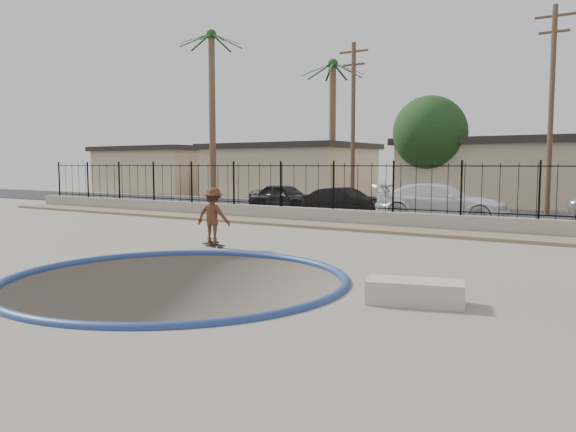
# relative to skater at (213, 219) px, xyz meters

# --- Properties ---
(ground) EXTENTS (120.00, 120.00, 2.20)m
(ground) POSITION_rel_skater_xyz_m (2.45, 9.00, -1.90)
(ground) COLOR slate
(ground) RESTS_ON ground
(bowl_pit) EXTENTS (6.84, 6.84, 1.80)m
(bowl_pit) POSITION_rel_skater_xyz_m (2.45, -4.00, -0.80)
(bowl_pit) COLOR #52493F
(bowl_pit) RESTS_ON ground
(coping_ring) EXTENTS (7.04, 7.04, 0.20)m
(coping_ring) POSITION_rel_skater_xyz_m (2.45, -4.00, -0.80)
(coping_ring) COLOR navy
(coping_ring) RESTS_ON ground
(rock_strip) EXTENTS (42.00, 1.60, 0.11)m
(rock_strip) POSITION_rel_skater_xyz_m (2.45, 6.20, -0.74)
(rock_strip) COLOR #8C775C
(rock_strip) RESTS_ON ground
(retaining_wall) EXTENTS (42.00, 0.45, 0.60)m
(retaining_wall) POSITION_rel_skater_xyz_m (2.45, 7.30, -0.50)
(retaining_wall) COLOR gray
(retaining_wall) RESTS_ON ground
(fence) EXTENTS (40.00, 0.04, 1.80)m
(fence) POSITION_rel_skater_xyz_m (2.45, 7.30, 0.70)
(fence) COLOR black
(fence) RESTS_ON retaining_wall
(street) EXTENTS (90.00, 8.00, 0.04)m
(street) POSITION_rel_skater_xyz_m (2.45, 14.00, -0.78)
(street) COLOR black
(street) RESTS_ON ground
(house_west_far) EXTENTS (10.60, 8.60, 3.90)m
(house_west_far) POSITION_rel_skater_xyz_m (-25.55, 23.50, 1.18)
(house_west_far) COLOR tan
(house_west_far) RESTS_ON ground
(house_west) EXTENTS (11.60, 8.60, 3.90)m
(house_west) POSITION_rel_skater_xyz_m (-12.55, 23.50, 1.17)
(house_west) COLOR tan
(house_west) RESTS_ON ground
(house_center) EXTENTS (10.60, 8.60, 3.90)m
(house_center) POSITION_rel_skater_xyz_m (2.45, 23.50, 1.18)
(house_center) COLOR tan
(house_center) RESTS_ON ground
(palm_left) EXTENTS (2.30, 2.30, 11.30)m
(palm_left) POSITION_rel_skater_xyz_m (-14.55, 17.00, 7.15)
(palm_left) COLOR brown
(palm_left) RESTS_ON ground
(palm_mid) EXTENTS (2.30, 2.30, 9.30)m
(palm_mid) POSITION_rel_skater_xyz_m (-7.55, 21.00, 5.89)
(palm_mid) COLOR brown
(palm_mid) RESTS_ON ground
(utility_pole_left) EXTENTS (1.70, 0.24, 9.00)m
(utility_pole_left) POSITION_rel_skater_xyz_m (-3.55, 16.00, 3.90)
(utility_pole_left) COLOR #473323
(utility_pole_left) RESTS_ON ground
(utility_pole_mid) EXTENTS (1.70, 0.24, 9.50)m
(utility_pole_mid) POSITION_rel_skater_xyz_m (6.45, 16.00, 4.16)
(utility_pole_mid) COLOR #473323
(utility_pole_mid) RESTS_ON ground
(street_tree_left) EXTENTS (4.32, 4.32, 6.36)m
(street_tree_left) POSITION_rel_skater_xyz_m (-0.55, 20.00, 3.39)
(street_tree_left) COLOR #473323
(street_tree_left) RESTS_ON ground
(skater) EXTENTS (1.12, 0.76, 1.60)m
(skater) POSITION_rel_skater_xyz_m (0.00, 0.00, 0.00)
(skater) COLOR brown
(skater) RESTS_ON ground
(skateboard) EXTENTS (0.91, 0.45, 0.08)m
(skateboard) POSITION_rel_skater_xyz_m (-0.00, 0.00, -0.74)
(skateboard) COLOR black
(skateboard) RESTS_ON ground
(concrete_ledge) EXTENTS (1.74, 1.14, 0.40)m
(concrete_ledge) POSITION_rel_skater_xyz_m (7.19, -3.23, -0.60)
(concrete_ledge) COLOR #B4A8A0
(concrete_ledge) RESTS_ON ground
(car_a) EXTENTS (3.96, 1.72, 1.33)m
(car_a) POSITION_rel_skater_xyz_m (-5.44, 12.00, -0.10)
(car_a) COLOR black
(car_a) RESTS_ON street
(car_b) EXTENTS (3.93, 1.61, 1.27)m
(car_b) POSITION_rel_skater_xyz_m (-1.18, 10.44, -0.13)
(car_b) COLOR black
(car_b) RESTS_ON street
(car_c) EXTENTS (5.51, 2.60, 1.55)m
(car_c) POSITION_rel_skater_xyz_m (3.28, 10.40, 0.01)
(car_c) COLOR white
(car_c) RESTS_ON street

